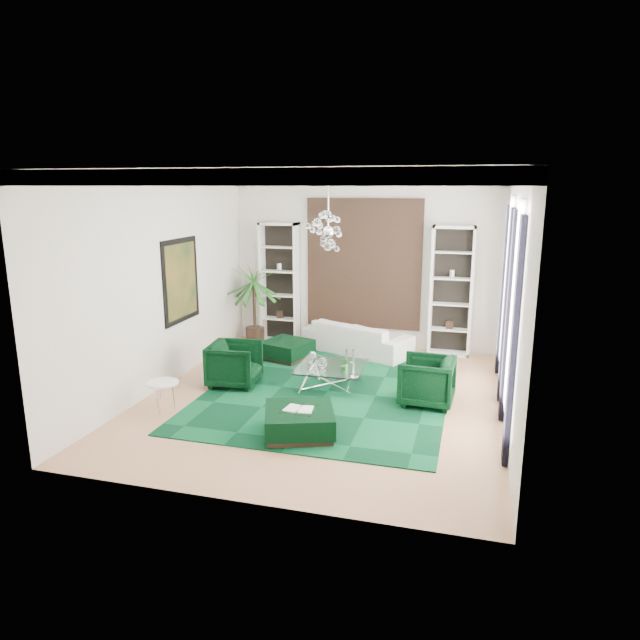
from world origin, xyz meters
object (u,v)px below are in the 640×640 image
(armchair_left, at_px, (235,364))
(palm, at_px, (254,293))
(ottoman_side, at_px, (287,350))
(sofa, at_px, (357,338))
(ottoman_front, at_px, (299,422))
(armchair_right, at_px, (427,381))
(side_table, at_px, (163,397))
(coffee_table, at_px, (331,377))

(armchair_left, height_order, palm, palm)
(ottoman_side, bearing_deg, sofa, 32.20)
(ottoman_front, height_order, palm, palm)
(armchair_left, relative_size, ottoman_front, 0.89)
(ottoman_side, bearing_deg, ottoman_front, -68.48)
(sofa, distance_m, armchair_left, 3.18)
(armchair_left, distance_m, armchair_right, 3.50)
(sofa, distance_m, armchair_right, 3.18)
(armchair_left, xyz_separation_m, armchair_right, (3.50, -0.00, 0.00))
(sofa, bearing_deg, side_table, 82.32)
(armchair_right, bearing_deg, ottoman_side, -117.17)
(sofa, relative_size, coffee_table, 2.00)
(ottoman_side, distance_m, palm, 1.76)
(side_table, bearing_deg, ottoman_side, 73.14)
(sofa, height_order, palm, palm)
(sofa, relative_size, armchair_right, 2.68)
(armchair_right, relative_size, coffee_table, 0.75)
(ottoman_front, bearing_deg, ottoman_side, 111.52)
(armchair_left, bearing_deg, armchair_right, -96.29)
(ottoman_front, xyz_separation_m, side_table, (-2.40, 0.25, 0.05))
(sofa, relative_size, palm, 1.00)
(armchair_left, height_order, ottoman_front, armchair_left)
(coffee_table, bearing_deg, side_table, -141.79)
(ottoman_side, bearing_deg, armchair_left, -102.53)
(ottoman_front, xyz_separation_m, palm, (-2.50, 4.50, 1.00))
(armchair_left, relative_size, coffee_table, 0.75)
(ottoman_side, height_order, palm, palm)
(sofa, height_order, armchair_right, armchair_right)
(side_table, distance_m, palm, 4.36)
(armchair_left, bearing_deg, side_table, 151.91)
(coffee_table, bearing_deg, armchair_left, -168.69)
(side_table, bearing_deg, armchair_left, 68.20)
(coffee_table, relative_size, side_table, 2.31)
(ottoman_side, distance_m, side_table, 3.45)
(armchair_right, bearing_deg, coffee_table, -98.34)
(sofa, xyz_separation_m, armchair_left, (-1.75, -2.65, 0.06))
(armchair_right, distance_m, coffee_table, 1.80)
(ottoman_front, height_order, side_table, side_table)
(armchair_right, distance_m, ottoman_side, 3.59)
(side_table, xyz_separation_m, palm, (-0.10, 4.25, 0.95))
(side_table, bearing_deg, sofa, 60.48)
(armchair_left, bearing_deg, coffee_table, -84.98)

